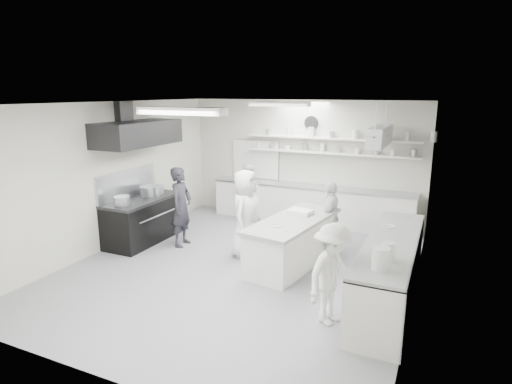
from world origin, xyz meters
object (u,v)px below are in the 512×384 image
at_px(right_counter, 390,272).
at_px(cook_stove, 181,207).
at_px(stove, 143,221).
at_px(cook_back, 247,192).
at_px(back_counter, 310,204).
at_px(prep_island, 293,243).

distance_m(right_counter, cook_stove, 4.41).
height_order(stove, cook_stove, cook_stove).
relative_size(stove, right_counter, 0.55).
xyz_separation_m(stove, cook_back, (1.35, 2.43, 0.27)).
bearing_deg(stove, cook_stove, 7.97).
xyz_separation_m(stove, back_counter, (2.90, 2.80, 0.01)).
xyz_separation_m(back_counter, right_counter, (2.35, -3.40, 0.01)).
bearing_deg(right_counter, back_counter, 124.65).
height_order(back_counter, cook_stove, cook_stove).
height_order(back_counter, cook_back, cook_back).
distance_m(prep_island, cook_back, 3.09).
relative_size(back_counter, cook_back, 3.48).
relative_size(stove, cook_stove, 1.07).
relative_size(right_counter, cook_stove, 1.96).
xyz_separation_m(right_counter, prep_island, (-1.85, 0.74, -0.05)).
bearing_deg(back_counter, cook_back, -166.46).
bearing_deg(back_counter, stove, -136.01).
bearing_deg(cook_back, right_counter, 143.17).
xyz_separation_m(stove, prep_island, (3.40, 0.14, -0.03)).
bearing_deg(back_counter, cook_stove, -126.55).
bearing_deg(prep_island, stove, -169.21).
bearing_deg(right_counter, prep_island, 158.23).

